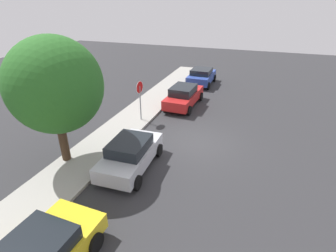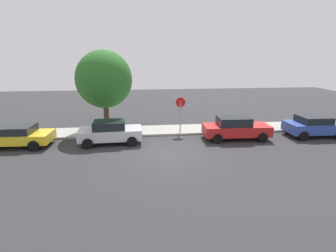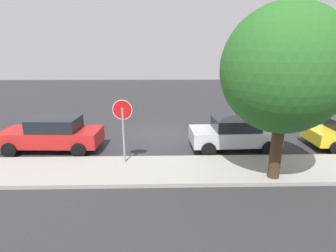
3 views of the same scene
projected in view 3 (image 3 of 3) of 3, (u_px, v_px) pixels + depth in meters
The scene contains 6 objects.
ground_plane at pixel (160, 134), 14.49m from camera, with size 60.00×60.00×0.00m, color #2D2D30.
sidewalk_curb at pixel (160, 170), 9.93m from camera, with size 32.00×2.49×0.14m, color #9E9B93.
stop_sign at pixel (123, 121), 10.04m from camera, with size 0.76×0.09×2.66m.
parked_car_red at pixel (53, 134), 11.97m from camera, with size 4.47×2.08×1.53m.
parked_car_silver at pixel (234, 133), 12.12m from camera, with size 4.02×2.11×1.47m.
street_tree_near_corner at pixel (283, 70), 8.39m from camera, with size 4.03×4.03×5.92m.
Camera 3 is at (-0.10, 13.82, 4.37)m, focal length 28.00 mm.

